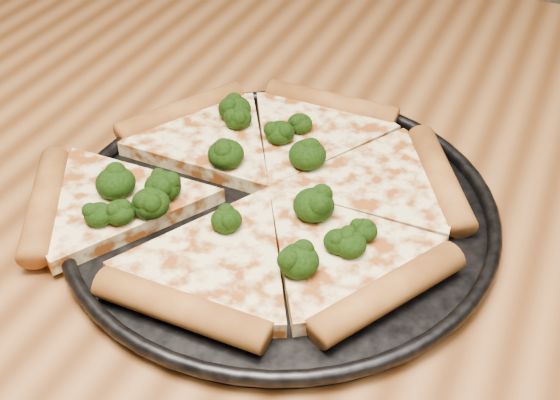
% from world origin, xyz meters
% --- Properties ---
extents(dining_table, '(1.20, 0.90, 0.75)m').
position_xyz_m(dining_table, '(0.00, 0.00, 0.66)').
color(dining_table, brown).
rests_on(dining_table, ground).
extents(pizza_pan, '(0.33, 0.33, 0.02)m').
position_xyz_m(pizza_pan, '(-0.08, -0.04, 0.76)').
color(pizza_pan, black).
rests_on(pizza_pan, dining_table).
extents(pizza, '(0.34, 0.29, 0.02)m').
position_xyz_m(pizza, '(-0.10, -0.03, 0.77)').
color(pizza, '#F5DB96').
rests_on(pizza, pizza_pan).
extents(broccoli_florets, '(0.21, 0.19, 0.02)m').
position_xyz_m(broccoli_florets, '(-0.11, -0.04, 0.78)').
color(broccoli_florets, black).
rests_on(broccoli_florets, pizza).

